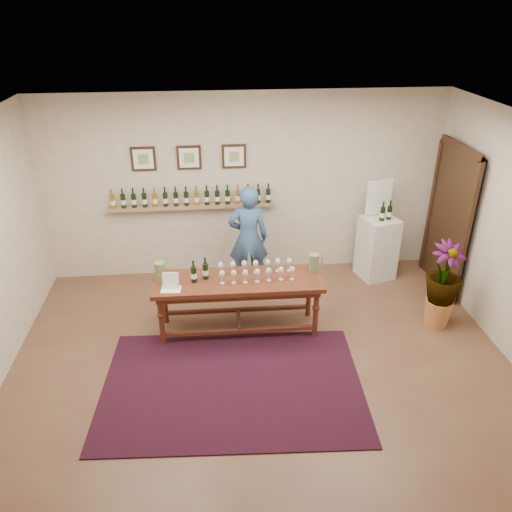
{
  "coord_description": "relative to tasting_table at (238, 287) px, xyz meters",
  "views": [
    {
      "loc": [
        -0.55,
        -4.62,
        3.92
      ],
      "look_at": [
        0.0,
        0.8,
        1.1
      ],
      "focal_mm": 35.0,
      "sensor_mm": 36.0,
      "label": 1
    }
  ],
  "objects": [
    {
      "name": "ground",
      "position": [
        0.23,
        -0.84,
        -0.65
      ],
      "size": [
        6.0,
        6.0,
        0.0
      ],
      "primitive_type": "plane",
      "color": "brown",
      "rests_on": "ground"
    },
    {
      "name": "room_shell",
      "position": [
        2.34,
        1.02,
        0.47
      ],
      "size": [
        6.0,
        6.0,
        6.0
      ],
      "color": "beige",
      "rests_on": "ground"
    },
    {
      "name": "rug",
      "position": [
        -0.15,
        -1.09,
        -0.64
      ],
      "size": [
        3.04,
        2.12,
        0.02
      ],
      "primitive_type": "cube",
      "rotation": [
        0.0,
        0.0,
        -0.06
      ],
      "color": "#410B0B",
      "rests_on": "ground"
    },
    {
      "name": "tasting_table",
      "position": [
        0.0,
        0.0,
        0.0
      ],
      "size": [
        2.15,
        0.72,
        0.76
      ],
      "rotation": [
        0.0,
        0.0,
        -0.02
      ],
      "color": "#461B11",
      "rests_on": "ground"
    },
    {
      "name": "table_glasses",
      "position": [
        0.24,
        0.04,
        0.21
      ],
      "size": [
        1.38,
        0.35,
        0.19
      ],
      "primitive_type": null,
      "rotation": [
        0.0,
        0.0,
        0.03
      ],
      "color": "silver",
      "rests_on": "tasting_table"
    },
    {
      "name": "table_bottles",
      "position": [
        -0.48,
        0.03,
        0.28
      ],
      "size": [
        0.34,
        0.22,
        0.33
      ],
      "primitive_type": null,
      "rotation": [
        0.0,
        0.0,
        -0.15
      ],
      "color": "black",
      "rests_on": "tasting_table"
    },
    {
      "name": "pitcher_left",
      "position": [
        -0.97,
        0.09,
        0.24
      ],
      "size": [
        0.18,
        0.18,
        0.24
      ],
      "primitive_type": null,
      "rotation": [
        0.0,
        0.0,
        -0.18
      ],
      "color": "olive",
      "rests_on": "tasting_table"
    },
    {
      "name": "pitcher_right",
      "position": [
        0.99,
        0.12,
        0.24
      ],
      "size": [
        0.16,
        0.16,
        0.24
      ],
      "primitive_type": null,
      "rotation": [
        0.0,
        0.0,
        0.04
      ],
      "color": "olive",
      "rests_on": "tasting_table"
    },
    {
      "name": "menu_card",
      "position": [
        -0.83,
        -0.15,
        0.22
      ],
      "size": [
        0.25,
        0.19,
        0.22
      ],
      "primitive_type": "cube",
      "rotation": [
        0.0,
        0.0,
        -0.08
      ],
      "color": "white",
      "rests_on": "tasting_table"
    },
    {
      "name": "display_pedestal",
      "position": [
        2.24,
        1.23,
        -0.16
      ],
      "size": [
        0.6,
        0.6,
        0.98
      ],
      "primitive_type": "cube",
      "rotation": [
        0.0,
        0.0,
        0.26
      ],
      "color": "silver",
      "rests_on": "ground"
    },
    {
      "name": "pedestal_bottles",
      "position": [
        2.29,
        1.17,
        0.48
      ],
      "size": [
        0.3,
        0.15,
        0.29
      ],
      "primitive_type": null,
      "rotation": [
        0.0,
        0.0,
        0.26
      ],
      "color": "black",
      "rests_on": "display_pedestal"
    },
    {
      "name": "info_sign",
      "position": [
        2.23,
        1.36,
        0.63
      ],
      "size": [
        0.42,
        0.13,
        0.59
      ],
      "primitive_type": "cube",
      "rotation": [
        0.0,
        0.0,
        0.26
      ],
      "color": "white",
      "rests_on": "display_pedestal"
    },
    {
      "name": "potted_plant",
      "position": [
        2.65,
        -0.17,
        -0.04
      ],
      "size": [
        0.65,
        0.65,
        1.04
      ],
      "rotation": [
        0.0,
        0.0,
        0.2
      ],
      "color": "#C07340",
      "rests_on": "ground"
    },
    {
      "name": "person",
      "position": [
        0.23,
        1.11,
        0.16
      ],
      "size": [
        0.6,
        0.4,
        1.61
      ],
      "primitive_type": "imported",
      "rotation": [
        0.0,
        0.0,
        3.11
      ],
      "color": "#3A5A8A",
      "rests_on": "ground"
    }
  ]
}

